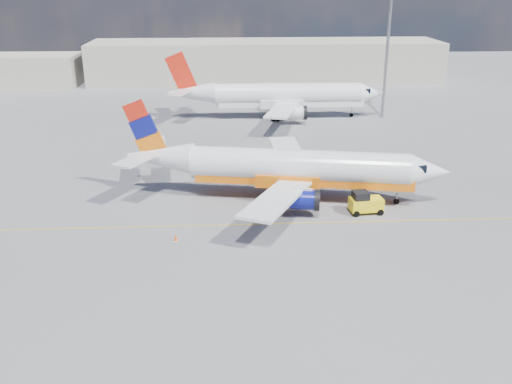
{
  "coord_description": "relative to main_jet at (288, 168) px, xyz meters",
  "views": [
    {
      "loc": [
        -3.59,
        -42.31,
        20.26
      ],
      "look_at": [
        -1.11,
        1.69,
        3.5
      ],
      "focal_mm": 40.0,
      "sensor_mm": 36.0,
      "label": 1
    }
  ],
  "objects": [
    {
      "name": "terminal_annex",
      "position": [
        -47.38,
        63.08,
        -0.15
      ],
      "size": [
        26.0,
        10.0,
        6.0
      ],
      "primitive_type": "cube",
      "color": "#B8B19E",
      "rests_on": "ground"
    },
    {
      "name": "traffic_cone",
      "position": [
        -10.14,
        -8.89,
        -2.88
      ],
      "size": [
        0.4,
        0.4,
        0.56
      ],
      "color": "white",
      "rests_on": "ground"
    },
    {
      "name": "floodlight_mast",
      "position": [
        18.03,
        32.91,
        9.93
      ],
      "size": [
        1.59,
        1.59,
        21.83
      ],
      "color": "#94949C",
      "rests_on": "ground"
    },
    {
      "name": "ground",
      "position": [
        -2.38,
        -8.92,
        -3.15
      ],
      "size": [
        240.0,
        240.0,
        0.0
      ],
      "primitive_type": "plane",
      "color": "#5E5E63",
      "rests_on": "ground"
    },
    {
      "name": "gse_tug",
      "position": [
        6.61,
        -3.93,
        -2.16
      ],
      "size": [
        3.08,
        2.08,
        2.09
      ],
      "rotation": [
        0.0,
        0.0,
        0.1
      ],
      "color": "black",
      "rests_on": "ground"
    },
    {
      "name": "main_jet",
      "position": [
        0.0,
        0.0,
        0.0
      ],
      "size": [
        31.32,
        24.23,
        9.45
      ],
      "rotation": [
        0.0,
        0.0,
        -0.19
      ],
      "color": "white",
      "rests_on": "ground"
    },
    {
      "name": "terminal_main",
      "position": [
        2.62,
        66.08,
        0.85
      ],
      "size": [
        70.0,
        14.0,
        8.0
      ],
      "primitive_type": "cube",
      "color": "#B8B19E",
      "rests_on": "ground"
    },
    {
      "name": "taxi_line",
      "position": [
        -2.38,
        -5.92,
        -3.14
      ],
      "size": [
        70.0,
        0.15,
        0.01
      ],
      "primitive_type": "cube",
      "color": "gold",
      "rests_on": "ground"
    },
    {
      "name": "second_jet",
      "position": [
        2.54,
        33.7,
        0.18
      ],
      "size": [
        32.97,
        26.11,
        10.0
      ],
      "rotation": [
        0.0,
        0.0,
        -0.01
      ],
      "color": "white",
      "rests_on": "ground"
    }
  ]
}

